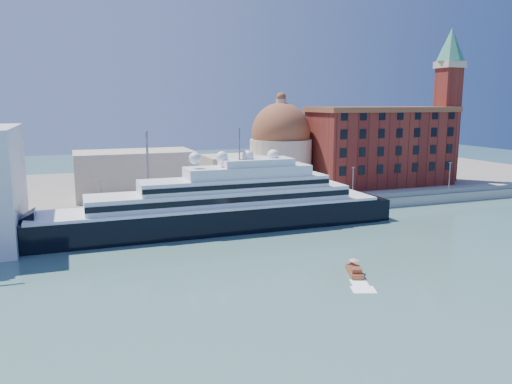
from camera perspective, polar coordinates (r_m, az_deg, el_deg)
name	(u,v)px	position (r m, az deg, el deg)	size (l,w,h in m)	color
ground	(296,257)	(87.36, 4.56, -7.46)	(400.00, 400.00, 0.00)	#365E5D
quay	(235,211)	(117.68, -2.44, -2.20)	(180.00, 10.00, 2.50)	gray
land	(194,186)	(156.55, -7.10, 0.73)	(260.00, 72.00, 2.00)	slate
quay_fence	(241,207)	(113.11, -1.74, -1.74)	(180.00, 0.10, 1.20)	slate
superyacht	(203,211)	(103.86, -6.04, -2.18)	(83.48, 11.57, 24.95)	black
service_barge	(5,246)	(101.30, -26.72, -5.54)	(14.21, 7.08, 3.06)	white
water_taxi	(355,271)	(79.97, 11.20, -8.83)	(3.66, 5.88, 2.65)	brown
warehouse	(380,145)	(155.02, 14.02, 5.18)	(43.00, 19.00, 23.25)	maroon
campanile	(448,95)	(169.28, 21.07, 10.28)	(8.40, 8.40, 47.00)	maroon
church	(230,159)	(140.35, -3.00, 3.80)	(66.00, 18.00, 25.50)	beige
lamp_posts	(182,179)	(111.24, -8.41, 1.48)	(120.80, 2.40, 18.00)	slate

